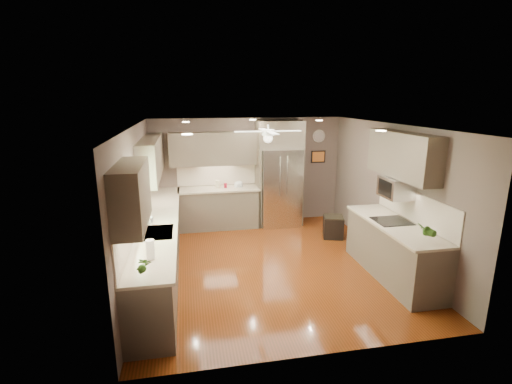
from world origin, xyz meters
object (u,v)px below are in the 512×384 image
object	(u,v)px
potted_plant_right	(425,230)
microwave	(396,188)
canister_d	(226,185)
potted_plant_left	(144,265)
refrigerator	(280,175)
canister_c	(218,184)
bowl	(239,186)
paper_towel	(150,249)
soap_bottle	(149,220)
stool	(333,227)

from	to	relation	value
potted_plant_right	microwave	world-z (taller)	microwave
canister_d	potted_plant_left	world-z (taller)	potted_plant_left
potted_plant_right	microwave	bearing A→B (deg)	83.25
refrigerator	microwave	distance (m)	3.03
canister_c	bowl	distance (m)	0.49
canister_c	potted_plant_left	world-z (taller)	potted_plant_left
potted_plant_right	refrigerator	bearing A→B (deg)	107.81
paper_towel	microwave	bearing A→B (deg)	13.55
canister_c	refrigerator	size ratio (longest dim) A/B	0.07
soap_bottle	stool	distance (m)	3.98
microwave	paper_towel	bearing A→B (deg)	-166.45
stool	potted_plant_left	bearing A→B (deg)	-139.42
soap_bottle	potted_plant_left	xyz separation A→B (m)	(0.10, -1.84, 0.05)
paper_towel	canister_c	bearing A→B (deg)	72.31
potted_plant_left	refrigerator	xyz separation A→B (m)	(2.66, 4.16, 0.09)
potted_plant_left	paper_towel	distance (m)	0.50
canister_d	microwave	size ratio (longest dim) A/B	0.20
canister_d	paper_towel	world-z (taller)	paper_towel
soap_bottle	microwave	size ratio (longest dim) A/B	0.36
canister_d	microwave	xyz separation A→B (m)	(2.59, -2.73, 0.48)
canister_d	potted_plant_right	distance (m)	4.51
canister_d	soap_bottle	xyz separation A→B (m)	(-1.49, -2.34, 0.04)
canister_c	canister_d	bearing A→B (deg)	-11.45
canister_c	soap_bottle	world-z (taller)	soap_bottle
canister_c	canister_d	distance (m)	0.18
soap_bottle	refrigerator	xyz separation A→B (m)	(2.76, 2.32, 0.15)
stool	microwave	bearing A→B (deg)	-76.62
microwave	potted_plant_right	bearing A→B (deg)	-96.75
canister_d	potted_plant_right	size ratio (longest dim) A/B	0.33
potted_plant_left	paper_towel	bearing A→B (deg)	86.29
canister_c	potted_plant_right	xyz separation A→B (m)	(2.65, -3.80, 0.07)
canister_d	potted_plant_right	xyz separation A→B (m)	(2.47, -3.77, 0.10)
microwave	paper_towel	distance (m)	4.09
soap_bottle	potted_plant_left	world-z (taller)	potted_plant_left
canister_c	paper_towel	size ratio (longest dim) A/B	0.66
canister_c	potted_plant_right	size ratio (longest dim) A/B	0.54
canister_c	potted_plant_right	bearing A→B (deg)	-55.18
potted_plant_right	paper_towel	xyz separation A→B (m)	(-3.83, 0.08, -0.02)
canister_d	refrigerator	xyz separation A→B (m)	(1.27, -0.02, 0.19)
canister_d	microwave	bearing A→B (deg)	-46.48
canister_c	soap_bottle	bearing A→B (deg)	-118.94
stool	bowl	bearing A→B (deg)	149.48
stool	soap_bottle	bearing A→B (deg)	-161.45
canister_c	potted_plant_left	xyz separation A→B (m)	(-1.22, -4.22, 0.06)
potted_plant_left	refrigerator	world-z (taller)	refrigerator
bowl	refrigerator	distance (m)	0.99
soap_bottle	bowl	world-z (taller)	soap_bottle
soap_bottle	stool	bearing A→B (deg)	18.55
microwave	paper_towel	size ratio (longest dim) A/B	2.03
potted_plant_left	bowl	xyz separation A→B (m)	(1.70, 4.20, -0.13)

